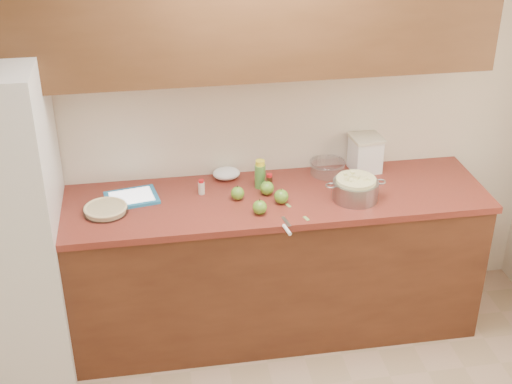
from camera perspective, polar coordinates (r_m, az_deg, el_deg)
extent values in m
plane|color=beige|center=(4.16, -0.62, 6.33)|extent=(3.60, 0.00, 3.60)
cube|color=#562B18|center=(4.29, 0.11, -6.03)|extent=(2.60, 0.65, 0.88)
cube|color=maroon|center=(4.05, 0.12, -0.65)|extent=(2.64, 0.68, 0.04)
cube|color=#523019|center=(3.80, -0.26, 14.48)|extent=(2.60, 0.34, 0.70)
cylinder|color=silver|center=(3.96, -11.94, -1.41)|extent=(0.24, 0.24, 0.03)
cylinder|color=beige|center=(3.96, -11.95, -1.39)|extent=(0.22, 0.22, 0.03)
torus|color=beige|center=(3.95, -11.96, -1.24)|extent=(0.24, 0.24, 0.02)
cylinder|color=gray|center=(4.03, 7.95, 0.15)|extent=(0.26, 0.26, 0.11)
torus|color=gray|center=(3.97, 6.01, 0.51)|extent=(0.06, 0.06, 0.01)
torus|color=gray|center=(4.05, 9.92, 0.82)|extent=(0.06, 0.06, 0.01)
cylinder|color=beige|center=(4.02, 7.96, 0.35)|extent=(0.22, 0.22, 0.12)
cube|color=white|center=(4.35, 8.73, 2.97)|extent=(0.18, 0.18, 0.20)
cube|color=beige|center=(4.30, 8.84, 4.29)|extent=(0.20, 0.20, 0.02)
cube|color=teal|center=(4.07, -9.92, -0.46)|extent=(0.32, 0.26, 0.02)
cube|color=white|center=(4.07, -9.93, -0.33)|extent=(0.26, 0.21, 0.00)
cube|color=gray|center=(3.80, 2.43, -2.37)|extent=(0.04, 0.11, 0.00)
cylinder|color=white|center=(3.71, 2.49, -3.04)|extent=(0.03, 0.09, 0.02)
cylinder|color=#4C8C38|center=(4.11, 0.33, 1.27)|extent=(0.06, 0.06, 0.14)
cylinder|color=yellow|center=(4.07, 0.33, 2.34)|extent=(0.05, 0.05, 0.03)
cylinder|color=beige|center=(4.06, -4.39, 0.32)|extent=(0.04, 0.04, 0.07)
cylinder|color=red|center=(4.04, -4.41, 0.87)|extent=(0.03, 0.03, 0.02)
cylinder|color=black|center=(4.09, 1.08, 0.69)|extent=(0.04, 0.04, 0.09)
cylinder|color=red|center=(4.07, 1.08, 1.34)|extent=(0.03, 0.03, 0.02)
cylinder|color=silver|center=(4.30, 5.73, 1.95)|extent=(0.20, 0.20, 0.08)
torus|color=silver|center=(4.29, 5.75, 2.39)|extent=(0.22, 0.22, 0.01)
ellipsoid|color=white|center=(4.23, -2.38, 1.49)|extent=(0.20, 0.18, 0.07)
sphere|color=#5B8E26|center=(4.00, -1.48, -0.10)|extent=(0.08, 0.08, 0.08)
cylinder|color=#3F2D19|center=(3.98, -1.49, 0.46)|extent=(0.01, 0.01, 0.01)
sphere|color=#5B8E26|center=(4.05, 0.88, 0.32)|extent=(0.08, 0.08, 0.08)
cylinder|color=#3F2D19|center=(4.02, 0.89, 0.90)|extent=(0.01, 0.01, 0.01)
sphere|color=#5B8E26|center=(3.85, 0.30, -1.23)|extent=(0.08, 0.08, 0.08)
cylinder|color=#3F2D19|center=(3.83, 0.30, -0.64)|extent=(0.01, 0.01, 0.01)
sphere|color=#5B8E26|center=(3.96, 2.04, -0.37)|extent=(0.08, 0.08, 0.08)
cylinder|color=#3F2D19|center=(3.94, 2.05, 0.23)|extent=(0.01, 0.01, 0.01)
cube|color=#88AE54|center=(3.95, 2.59, -1.08)|extent=(0.03, 0.05, 0.00)
cube|color=#88AE54|center=(4.01, 2.24, -0.57)|extent=(0.03, 0.03, 0.00)
cube|color=#88AE54|center=(3.83, 4.05, -2.13)|extent=(0.03, 0.05, 0.00)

